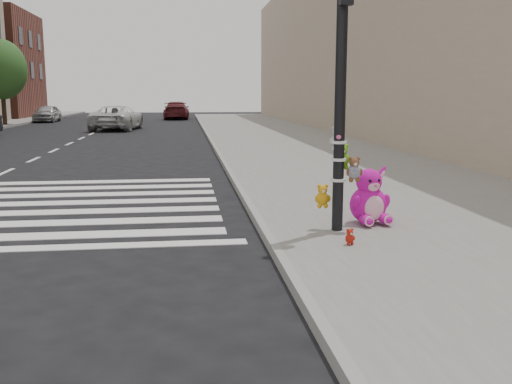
{
  "coord_description": "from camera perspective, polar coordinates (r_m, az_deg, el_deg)",
  "views": [
    {
      "loc": [
        0.37,
        -6.21,
        2.14
      ],
      "look_at": [
        1.38,
        1.72,
        0.75
      ],
      "focal_mm": 40.0,
      "sensor_mm": 36.0,
      "label": 1
    }
  ],
  "objects": [
    {
      "name": "car_maroon_near",
      "position": [
        48.44,
        -7.95,
        8.08
      ],
      "size": [
        2.15,
        5.05,
        1.45
      ],
      "primitive_type": "imported",
      "rotation": [
        0.0,
        0.0,
        3.12
      ],
      "color": "#58191E",
      "rests_on": "ground"
    },
    {
      "name": "signal_pole",
      "position": [
        8.34,
        8.43,
        7.59
      ],
      "size": [
        0.67,
        0.49,
        4.0
      ],
      "color": "black",
      "rests_on": "sidewalk_near"
    },
    {
      "name": "sidewalk_near",
      "position": [
        16.98,
        8.65,
        2.74
      ],
      "size": [
        7.0,
        80.0,
        0.14
      ],
      "primitive_type": "cube",
      "color": "slate",
      "rests_on": "ground"
    },
    {
      "name": "car_silver_deep",
      "position": [
        46.02,
        -20.17,
        7.4
      ],
      "size": [
        1.58,
        3.84,
        1.3
      ],
      "primitive_type": "imported",
      "rotation": [
        0.0,
        0.0,
        -0.01
      ],
      "color": "#ACADB1",
      "rests_on": "ground"
    },
    {
      "name": "curb_edge",
      "position": [
        16.38,
        -3.05,
        2.58
      ],
      "size": [
        0.12,
        80.0,
        0.15
      ],
      "primitive_type": "cube",
      "color": "gray",
      "rests_on": "ground"
    },
    {
      "name": "pink_bunny",
      "position": [
        8.99,
        11.25,
        -0.77
      ],
      "size": [
        0.66,
        0.74,
        0.91
      ],
      "rotation": [
        0.0,
        0.0,
        0.17
      ],
      "color": "#DC12AE",
      "rests_on": "sidewalk_near"
    },
    {
      "name": "ground",
      "position": [
        6.58,
        -10.22,
        -9.28
      ],
      "size": [
        120.0,
        120.0,
        0.0
      ],
      "primitive_type": "plane",
      "color": "black",
      "rests_on": "ground"
    },
    {
      "name": "tree_far_c",
      "position": [
        40.91,
        -24.14,
        11.12
      ],
      "size": [
        3.2,
        3.2,
        5.44
      ],
      "color": "#382619",
      "rests_on": "sidewalk_far"
    },
    {
      "name": "bld_near",
      "position": [
        28.24,
        14.35,
        15.37
      ],
      "size": [
        5.0,
        60.0,
        10.0
      ],
      "primitive_type": "cube",
      "color": "tan",
      "rests_on": "ground"
    },
    {
      "name": "red_teddy",
      "position": [
        7.72,
        9.35,
        -4.43
      ],
      "size": [
        0.18,
        0.14,
        0.22
      ],
      "primitive_type": null,
      "rotation": [
        0.0,
        0.0,
        0.27
      ],
      "color": "red",
      "rests_on": "sidewalk_near"
    },
    {
      "name": "car_white_near",
      "position": [
        34.82,
        -13.72,
        7.22
      ],
      "size": [
        2.96,
        5.36,
        1.42
      ],
      "primitive_type": "imported",
      "rotation": [
        0.0,
        0.0,
        3.02
      ],
      "color": "silver",
      "rests_on": "ground"
    }
  ]
}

